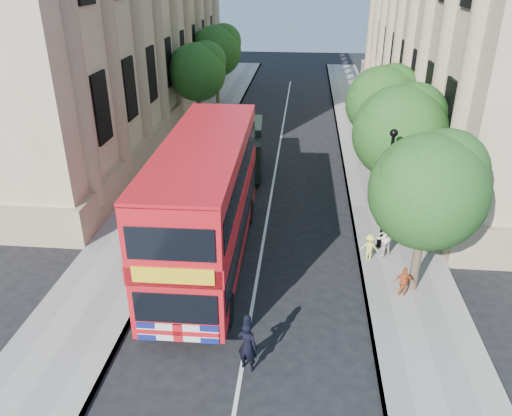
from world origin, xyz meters
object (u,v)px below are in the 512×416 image
(double_decker_bus, at_px, (206,200))
(box_van, at_px, (244,150))
(woman_pedestrian, at_px, (383,237))
(police_constable, at_px, (247,346))
(lamp_post, at_px, (386,195))

(double_decker_bus, bearing_deg, box_van, 87.43)
(double_decker_bus, distance_m, woman_pedestrian, 7.32)
(police_constable, bearing_deg, woman_pedestrian, -105.64)
(box_van, xyz_separation_m, police_constable, (1.97, -15.61, -0.53))
(police_constable, bearing_deg, double_decker_bus, -49.46)
(lamp_post, height_order, double_decker_bus, lamp_post)
(box_van, distance_m, police_constable, 15.74)
(lamp_post, distance_m, police_constable, 9.11)
(box_van, xyz_separation_m, woman_pedestrian, (6.74, -8.79, -0.40))
(lamp_post, bearing_deg, box_van, 130.09)
(lamp_post, xyz_separation_m, double_decker_bus, (-7.08, -1.74, 0.28))
(double_decker_bus, xyz_separation_m, woman_pedestrian, (7.02, 1.01, -1.80))
(lamp_post, xyz_separation_m, police_constable, (-4.82, -7.54, -1.66))
(lamp_post, height_order, woman_pedestrian, lamp_post)
(woman_pedestrian, bearing_deg, box_van, -97.02)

